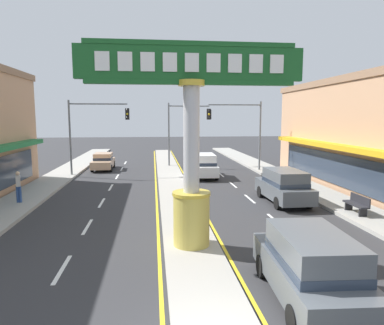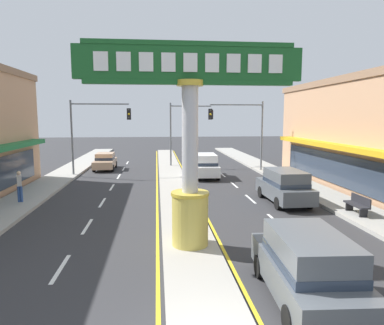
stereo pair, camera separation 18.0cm
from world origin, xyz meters
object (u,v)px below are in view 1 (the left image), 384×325
street_bench (357,204)px  pedestrian_near_kerb (18,185)px  district_sign (191,146)px  sedan_near_left_lane (103,161)px  traffic_light_right_side (241,124)px  suv_near_right_lane (204,165)px  traffic_light_left_side (92,125)px  traffic_light_median_far (184,124)px  suv_far_right_lane (310,266)px  suv_mid_left_lane (284,186)px

street_bench → pedestrian_near_kerb: size_ratio=0.92×
pedestrian_near_kerb → district_sign: bearing=-40.0°
district_sign → sedan_near_left_lane: district_sign is taller
traffic_light_right_side → suv_near_right_lane: (-3.59, -2.30, -3.26)m
traffic_light_left_side → traffic_light_right_side: bearing=3.9°
district_sign → sedan_near_left_lane: size_ratio=1.85×
traffic_light_median_far → sedan_near_left_lane: 8.44m
sedan_near_left_lane → pedestrian_near_kerb: bearing=-101.9°
traffic_light_left_side → district_sign: bearing=-69.4°
pedestrian_near_kerb → street_bench: bearing=-13.4°
traffic_light_left_side → suv_far_right_lane: 22.87m
suv_far_right_lane → district_sign: bearing=122.9°
district_sign → sedan_near_left_lane: bearing=106.3°
sedan_near_left_lane → suv_mid_left_lane: size_ratio=0.93×
traffic_light_median_far → suv_far_right_lane: (1.01, -25.59, -3.21)m
traffic_light_left_side → sedan_near_left_lane: size_ratio=1.44×
suv_near_right_lane → street_bench: suv_near_right_lane is taller
sedan_near_left_lane → street_bench: 22.45m
suv_near_right_lane → suv_mid_left_lane: (3.30, -8.90, 0.00)m
suv_far_right_lane → pedestrian_near_kerb: bearing=134.9°
sedan_near_left_lane → traffic_light_left_side: bearing=-94.4°
traffic_light_median_far → traffic_light_right_side: bearing=-40.6°
district_sign → traffic_light_median_far: bearing=85.6°
suv_near_right_lane → street_bench: size_ratio=2.91×
suv_mid_left_lane → sedan_near_left_lane: bearing=130.4°
suv_far_right_lane → traffic_light_left_side: bearing=113.2°
pedestrian_near_kerb → traffic_light_median_far: bearing=53.7°
district_sign → traffic_light_left_side: size_ratio=1.29×
street_bench → suv_mid_left_lane: bearing=128.9°
street_bench → suv_far_right_lane: bearing=-128.4°
sedan_near_left_lane → suv_far_right_lane: bearing=-70.6°
suv_near_right_lane → suv_mid_left_lane: 9.49m
suv_far_right_lane → pedestrian_near_kerb: pedestrian_near_kerb is taller
sedan_near_left_lane → suv_mid_left_lane: 18.45m
traffic_light_right_side → pedestrian_near_kerb: (-15.00, -10.20, -3.08)m
suv_near_right_lane → pedestrian_near_kerb: pedestrian_near_kerb is taller
suv_near_right_lane → district_sign: bearing=-100.0°
suv_mid_left_lane → district_sign: bearing=-133.4°
district_sign → suv_near_right_lane: bearing=80.0°
traffic_light_median_far → suv_mid_left_lane: traffic_light_median_far is taller
sedan_near_left_lane → district_sign: bearing=-73.7°
traffic_light_right_side → suv_far_right_lane: traffic_light_right_side is taller
district_sign → traffic_light_right_side: district_sign is taller
district_sign → pedestrian_near_kerb: 11.71m
suv_mid_left_lane → pedestrian_near_kerb: pedestrian_near_kerb is taller
sedan_near_left_lane → pedestrian_near_kerb: 13.35m
traffic_light_left_side → traffic_light_right_side: 12.55m
traffic_light_right_side → suv_near_right_lane: 5.37m
traffic_light_left_side → pedestrian_near_kerb: 10.15m
traffic_light_left_side → suv_mid_left_lane: traffic_light_left_side is taller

